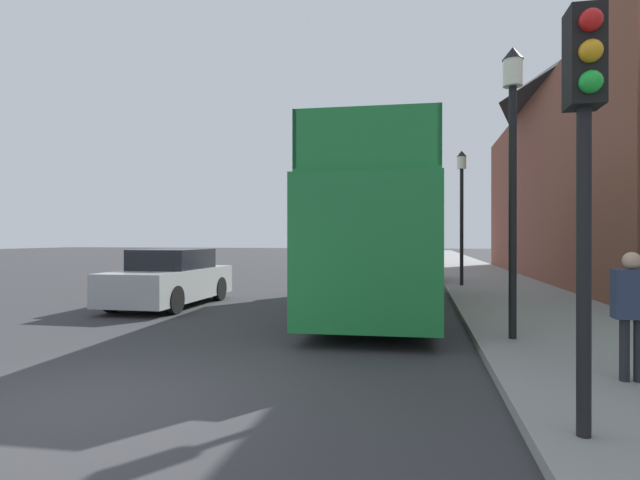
% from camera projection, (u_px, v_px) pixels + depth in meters
% --- Properties ---
extents(ground_plane, '(144.00, 144.00, 0.00)m').
position_uv_depth(ground_plane, '(348.00, 274.00, 26.02)').
color(ground_plane, '#333335').
extents(sidewalk, '(3.84, 108.00, 0.14)m').
position_uv_depth(sidewalk, '(485.00, 279.00, 21.82)').
color(sidewalk, gray).
rests_on(sidewalk, ground_plane).
extents(brick_terrace_rear, '(6.00, 22.74, 10.87)m').
position_uv_depth(brick_terrace_rear, '(601.00, 156.00, 21.67)').
color(brick_terrace_rear, brown).
rests_on(brick_terrace_rear, ground_plane).
extents(tour_bus, '(2.82, 9.77, 4.08)m').
position_uv_depth(tour_bus, '(378.00, 237.00, 12.88)').
color(tour_bus, '#1E7A38').
rests_on(tour_bus, ground_plane).
extents(parked_car_ahead_of_bus, '(1.80, 3.99, 1.36)m').
position_uv_depth(parked_car_ahead_of_bus, '(414.00, 267.00, 20.81)').
color(parked_car_ahead_of_bus, navy).
rests_on(parked_car_ahead_of_bus, ground_plane).
extents(parked_car_far_side, '(1.90, 4.50, 1.55)m').
position_uv_depth(parked_car_far_side, '(171.00, 279.00, 13.70)').
color(parked_car_far_side, '#9E9EA3').
rests_on(parked_car_far_side, ground_plane).
extents(pedestrian_second, '(0.40, 0.22, 1.54)m').
position_uv_depth(pedestrian_second, '(632.00, 303.00, 5.93)').
color(pedestrian_second, '#232328').
rests_on(pedestrian_second, sidewalk).
extents(traffic_signal, '(0.28, 0.42, 3.67)m').
position_uv_depth(traffic_signal, '(585.00, 122.00, 4.25)').
color(traffic_signal, black).
rests_on(traffic_signal, sidewalk).
extents(lamp_post_nearest, '(0.35, 0.35, 4.97)m').
position_uv_depth(lamp_post_nearest, '(513.00, 139.00, 8.48)').
color(lamp_post_nearest, black).
rests_on(lamp_post_nearest, sidewalk).
extents(lamp_post_second, '(0.35, 0.35, 4.93)m').
position_uv_depth(lamp_post_second, '(462.00, 193.00, 18.21)').
color(lamp_post_second, black).
rests_on(lamp_post_second, sidewalk).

